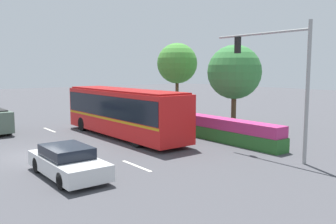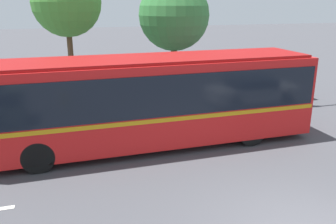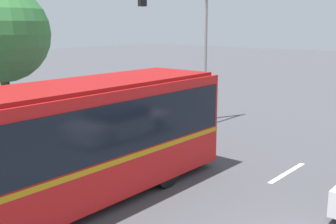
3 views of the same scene
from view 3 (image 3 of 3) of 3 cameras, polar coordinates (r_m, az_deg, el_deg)
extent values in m
cube|color=red|center=(10.58, -17.00, -5.11)|extent=(11.59, 2.68, 2.85)
cube|color=black|center=(10.46, -17.15, -2.72)|extent=(11.36, 2.72, 1.37)
cube|color=#C68C14|center=(10.68, -16.89, -6.86)|extent=(11.47, 2.71, 0.14)
cube|color=maroon|center=(10.26, -17.50, 2.79)|extent=(11.12, 2.48, 0.10)
cylinder|color=black|center=(12.25, -0.33, -8.02)|extent=(1.00, 0.31, 1.00)
cylinder|color=black|center=(13.72, -7.49, -5.91)|extent=(1.00, 0.31, 1.00)
cylinder|color=gray|center=(20.54, 5.13, 8.25)|extent=(0.18, 0.18, 6.77)
cylinder|color=green|center=(17.26, -3.84, 14.75)|extent=(0.18, 0.02, 0.18)
cube|color=#286028|center=(17.35, -8.71, -2.50)|extent=(8.04, 1.13, 0.80)
cube|color=#B22D6B|center=(17.18, -8.78, -0.16)|extent=(7.87, 1.07, 0.65)
cylinder|color=brown|center=(18.41, -21.24, 1.02)|extent=(0.36, 0.36, 2.92)
sphere|color=#387F3D|center=(18.13, -21.93, 9.91)|extent=(3.88, 3.88, 3.88)
cube|color=silver|center=(14.03, 16.05, -8.02)|extent=(2.40, 0.16, 0.01)
camera|label=1|loc=(26.14, 48.76, 7.50)|focal=38.20mm
camera|label=2|loc=(3.91, 94.23, 4.06)|focal=37.91mm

